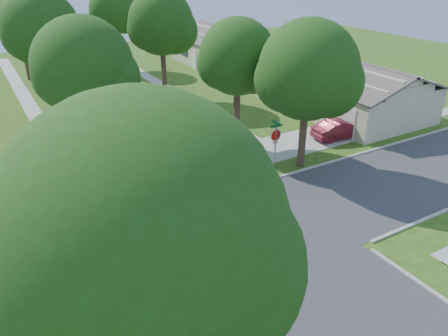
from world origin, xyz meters
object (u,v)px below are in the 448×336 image
tree_e_near (238,60)px  car_curb_west (73,76)px  tree_sw_corner (146,245)px  car_curb_east (82,61)px  house_ne_near (341,91)px  tree_w_mid (42,32)px  stop_sign_sw (212,291)px  stop_sign_ne (276,137)px  tree_w_near (85,71)px  tree_e_far (114,12)px  house_ne_far (229,52)px  car_driveway (340,129)px  tree_e_mid (162,25)px  tree_ne_corner (309,75)px  tree_w_far (20,23)px

tree_e_near → car_curb_west: tree_e_near is taller
tree_sw_corner → car_curb_east: size_ratio=2.06×
house_ne_near → car_curb_west: house_ne_near is taller
tree_w_mid → stop_sign_sw: bearing=-90.1°
stop_sign_sw → stop_sign_ne: size_ratio=1.00×
tree_w_near → house_ne_near: bearing=5.5°
tree_e_far → house_ne_near: (11.24, -23.01, -4.46)m
car_curb_east → tree_e_near: bearing=-88.8°
tree_w_near → house_ne_far: 29.10m
tree_w_near → tree_w_mid: bearing=90.0°
tree_w_near → house_ne_near: (20.64, 1.99, -4.60)m
car_driveway → tree_e_far: bearing=19.9°
tree_e_near → car_curb_west: (-5.95, 21.11, -4.90)m
tree_e_far → tree_w_near: bearing=-110.6°
house_ne_far → car_curb_west: 17.24m
tree_e_mid → car_curb_east: size_ratio=1.99×
stop_sign_sw → car_driveway: bearing=34.2°
tree_ne_corner → house_ne_near: tree_ne_corner is taller
house_ne_near → tree_e_near: bearing=-170.0°
house_ne_near → car_driveway: size_ratio=3.35×
house_ne_near → stop_sign_ne: bearing=-150.9°
tree_sw_corner → stop_sign_sw: bearing=40.0°
stop_sign_sw → tree_w_far: size_ratio=0.37×
house_ne_far → tree_w_mid: bearing=-158.8°
car_curb_west → tree_w_far: bearing=-50.4°
stop_sign_ne → car_driveway: (6.80, 1.61, -1.36)m
stop_sign_sw → house_ne_far: size_ratio=0.22×
tree_w_far → tree_sw_corner: 41.10m
tree_w_mid → house_ne_near: bearing=-25.9°
car_driveway → car_curb_west: size_ratio=0.79×
tree_sw_corner → house_ne_near: size_ratio=0.70×
tree_w_far → car_driveway: (16.15, -27.69, -4.84)m
tree_w_near → car_curb_west: bearing=80.7°
stop_sign_ne → tree_sw_corner: size_ratio=0.31×
tree_e_far → tree_sw_corner: 42.77m
tree_w_mid → house_ne_far: (20.63, 7.99, -4.97)m
tree_w_mid → house_ne_far: tree_w_mid is taller
tree_w_far → car_curb_west: (3.45, -3.89, -4.76)m
house_ne_far → car_curb_west: size_ratio=2.65×
house_ne_near → car_driveway: house_ne_near is taller
tree_e_near → car_curb_west: 22.47m
stop_sign_sw → tree_e_far: 40.04m
stop_sign_sw → tree_w_near: size_ratio=0.33×
stop_sign_sw → tree_e_near: (9.45, 13.71, 3.61)m
tree_w_far → house_ne_near: (20.64, -23.01, -3.99)m
car_curb_east → stop_sign_sw: bearing=-104.5°
tree_e_mid → tree_w_mid: bearing=180.0°
stop_sign_sw → tree_sw_corner: tree_sw_corner is taller
tree_w_near → house_ne_far: (20.64, 19.99, -4.60)m
stop_sign_sw → stop_sign_ne: 13.29m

